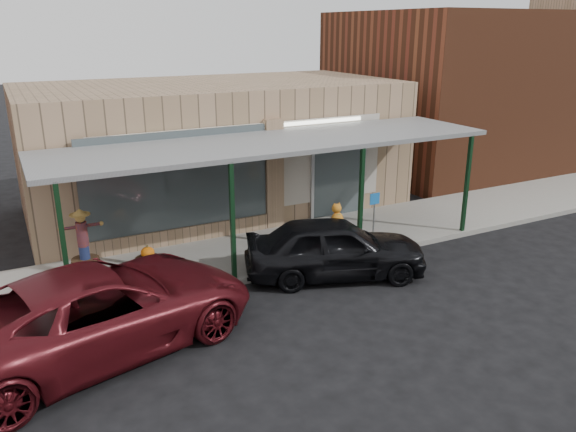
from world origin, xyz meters
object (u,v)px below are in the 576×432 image
barrel_pumpkin (149,263)px  car_maroon (101,310)px  handicap_sign (374,212)px  parked_sedan (335,247)px  barrel_scarecrow (85,253)px

barrel_pumpkin → car_maroon: bearing=-119.7°
handicap_sign → parked_sedan: 2.10m
barrel_pumpkin → handicap_sign: 6.10m
handicap_sign → parked_sedan: bearing=-153.5°
barrel_scarecrow → barrel_pumpkin: 1.53m
barrel_scarecrow → parked_sedan: 6.08m
car_maroon → handicap_sign: bearing=-91.2°
parked_sedan → car_maroon: 5.77m
barrel_pumpkin → handicap_sign: handicap_sign is taller
handicap_sign → barrel_scarecrow: bearing=167.0°
barrel_pumpkin → handicap_sign: size_ratio=0.49×
barrel_scarecrow → car_maroon: size_ratio=0.28×
barrel_pumpkin → handicap_sign: (5.98, -0.98, 0.70)m
barrel_scarecrow → parked_sedan: barrel_scarecrow is taller
barrel_scarecrow → parked_sedan: (5.53, -2.53, 0.03)m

